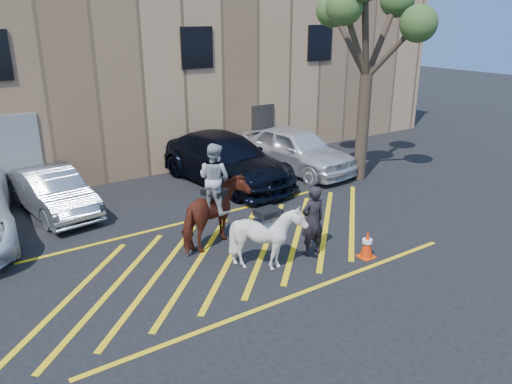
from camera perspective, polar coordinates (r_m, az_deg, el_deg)
ground at (r=13.07m, az=-3.31°, el=-6.49°), size 90.00×90.00×0.00m
car_silver_sedan at (r=16.31m, az=-22.28°, el=0.03°), size 2.00×4.35×1.38m
car_blue_suv at (r=17.93m, az=-3.52°, el=3.75°), size 3.15×6.21×1.73m
car_white_suv at (r=19.34m, az=4.61°, el=4.87°), size 2.58×5.22×1.71m
handler at (r=12.48m, az=6.48°, el=-3.29°), size 0.71×0.50×1.82m
warehouse at (r=22.99m, az=-19.60°, el=13.26°), size 32.42×10.20×7.30m
hatching_zone at (r=12.84m, az=-2.62°, el=-6.95°), size 12.60×5.12×0.01m
mounted_bay at (r=12.83m, az=-4.71°, el=-1.61°), size 2.30×1.73×2.76m
saddled_white at (r=11.76m, az=1.34°, el=-5.17°), size 1.38×1.53×1.61m
traffic_cone at (r=12.77m, az=12.58°, el=-5.81°), size 0.39×0.39×0.73m
tree at (r=18.06m, az=12.94°, el=18.96°), size 3.99×4.37×7.31m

